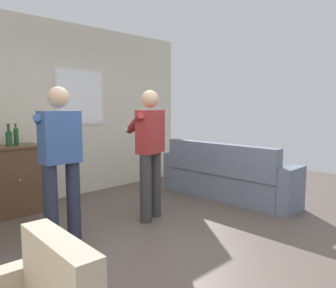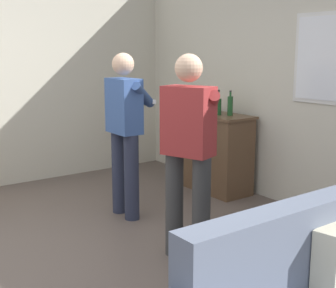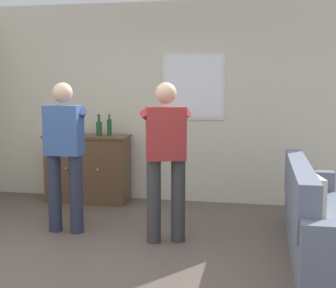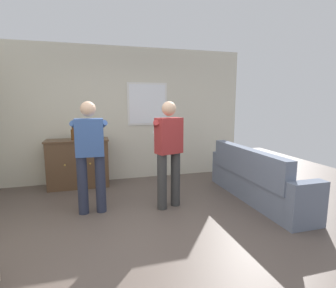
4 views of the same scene
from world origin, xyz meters
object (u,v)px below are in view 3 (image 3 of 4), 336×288
(bottle_liquor_amber, at_px, (81,128))
(bottle_spirits_clear, at_px, (109,127))
(person_standing_left, at_px, (65,150))
(person_standing_right, at_px, (166,154))
(couch, at_px, (315,221))
(sideboard_cabinet, at_px, (88,168))
(bottle_wine_green, at_px, (99,128))

(bottle_liquor_amber, height_order, bottle_spirits_clear, bottle_spirits_clear)
(person_standing_left, xyz_separation_m, person_standing_right, (1.17, -0.11, 0.00))
(person_standing_right, bearing_deg, couch, -4.25)
(couch, xyz_separation_m, bottle_liquor_amber, (-2.99, 1.52, 0.72))
(sideboard_cabinet, relative_size, person_standing_left, 0.70)
(sideboard_cabinet, relative_size, bottle_wine_green, 3.98)
(bottle_wine_green, bearing_deg, couch, -29.24)
(bottle_liquor_amber, relative_size, person_standing_right, 0.16)
(person_standing_left, bearing_deg, bottle_liquor_amber, 103.75)
(bottle_wine_green, height_order, bottle_spirits_clear, bottle_wine_green)
(person_standing_right, bearing_deg, person_standing_left, 174.61)
(person_standing_left, height_order, person_standing_right, same)
(bottle_liquor_amber, relative_size, bottle_spirits_clear, 0.93)
(sideboard_cabinet, distance_m, bottle_liquor_amber, 0.59)
(bottle_spirits_clear, relative_size, person_standing_right, 0.17)
(sideboard_cabinet, height_order, person_standing_right, person_standing_right)
(bottle_wine_green, relative_size, bottle_spirits_clear, 1.01)
(bottle_spirits_clear, bearing_deg, person_standing_left, -92.47)
(bottle_spirits_clear, bearing_deg, bottle_wine_green, -146.07)
(sideboard_cabinet, distance_m, person_standing_right, 2.09)
(couch, height_order, person_standing_left, person_standing_left)
(couch, xyz_separation_m, sideboard_cabinet, (-2.93, 1.57, 0.14))
(couch, xyz_separation_m, bottle_wine_green, (-2.74, 1.53, 0.72))
(person_standing_left, distance_m, person_standing_right, 1.18)
(bottle_liquor_amber, distance_m, person_standing_right, 2.05)
(bottle_liquor_amber, relative_size, person_standing_left, 0.16)
(sideboard_cabinet, xyz_separation_m, bottle_liquor_amber, (-0.06, -0.06, 0.58))
(sideboard_cabinet, height_order, bottle_liquor_amber, bottle_liquor_amber)
(bottle_spirits_clear, bearing_deg, person_standing_right, -53.49)
(sideboard_cabinet, distance_m, bottle_wine_green, 0.62)
(sideboard_cabinet, xyz_separation_m, person_standing_right, (1.43, -1.46, 0.46))
(couch, height_order, person_standing_right, person_standing_right)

